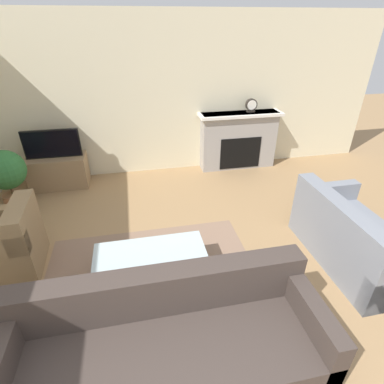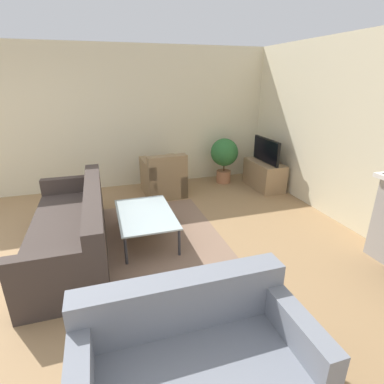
{
  "view_description": "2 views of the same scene",
  "coord_description": "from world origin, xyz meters",
  "px_view_note": "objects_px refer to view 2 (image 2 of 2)",
  "views": [
    {
      "loc": [
        -0.4,
        -0.48,
        2.51
      ],
      "look_at": [
        0.19,
        2.39,
        0.82
      ],
      "focal_mm": 28.0,
      "sensor_mm": 36.0,
      "label": 1
    },
    {
      "loc": [
        3.36,
        1.38,
        2.11
      ],
      "look_at": [
        0.14,
        2.39,
        0.81
      ],
      "focal_mm": 28.0,
      "sensor_mm": 36.0,
      "label": 2
    }
  ],
  "objects_px": {
    "couch_sectional": "(73,231)",
    "coffee_table": "(145,215)",
    "tv": "(266,150)",
    "couch_loveseat": "(194,368)",
    "potted_plant": "(224,155)",
    "armchair_by_window": "(163,179)"
  },
  "relations": [
    {
      "from": "couch_sectional",
      "to": "coffee_table",
      "type": "height_order",
      "value": "couch_sectional"
    },
    {
      "from": "tv",
      "to": "couch_sectional",
      "type": "distance_m",
      "value": 3.85
    },
    {
      "from": "couch_sectional",
      "to": "couch_loveseat",
      "type": "relative_size",
      "value": 1.57
    },
    {
      "from": "potted_plant",
      "to": "couch_loveseat",
      "type": "bearing_deg",
      "value": -25.46
    },
    {
      "from": "couch_sectional",
      "to": "armchair_by_window",
      "type": "bearing_deg",
      "value": 137.6
    },
    {
      "from": "couch_sectional",
      "to": "coffee_table",
      "type": "xyz_separation_m",
      "value": [
        -0.05,
        0.93,
        0.07
      ]
    },
    {
      "from": "couch_sectional",
      "to": "potted_plant",
      "type": "distance_m",
      "value": 3.51
    },
    {
      "from": "tv",
      "to": "potted_plant",
      "type": "bearing_deg",
      "value": -129.54
    },
    {
      "from": "couch_sectional",
      "to": "potted_plant",
      "type": "xyz_separation_m",
      "value": [
        -1.95,
        2.9,
        0.31
      ]
    },
    {
      "from": "couch_loveseat",
      "to": "potted_plant",
      "type": "distance_m",
      "value": 4.71
    },
    {
      "from": "couch_sectional",
      "to": "potted_plant",
      "type": "relative_size",
      "value": 2.53
    },
    {
      "from": "tv",
      "to": "coffee_table",
      "type": "bearing_deg",
      "value": -62.54
    },
    {
      "from": "coffee_table",
      "to": "potted_plant",
      "type": "relative_size",
      "value": 1.25
    },
    {
      "from": "couch_loveseat",
      "to": "coffee_table",
      "type": "relative_size",
      "value": 1.29
    },
    {
      "from": "coffee_table",
      "to": "potted_plant",
      "type": "distance_m",
      "value": 2.75
    },
    {
      "from": "tv",
      "to": "potted_plant",
      "type": "distance_m",
      "value": 0.86
    },
    {
      "from": "tv",
      "to": "armchair_by_window",
      "type": "bearing_deg",
      "value": -97.46
    },
    {
      "from": "coffee_table",
      "to": "tv",
      "type": "bearing_deg",
      "value": 117.46
    },
    {
      "from": "armchair_by_window",
      "to": "couch_sectional",
      "type": "bearing_deg",
      "value": 44.54
    },
    {
      "from": "armchair_by_window",
      "to": "coffee_table",
      "type": "xyz_separation_m",
      "value": [
        1.63,
        -0.6,
        0.06
      ]
    },
    {
      "from": "tv",
      "to": "coffee_table",
      "type": "xyz_separation_m",
      "value": [
        1.36,
        -2.62,
        -0.41
      ]
    },
    {
      "from": "tv",
      "to": "couch_loveseat",
      "type": "xyz_separation_m",
      "value": [
        3.7,
        -2.67,
        -0.48
      ]
    }
  ]
}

